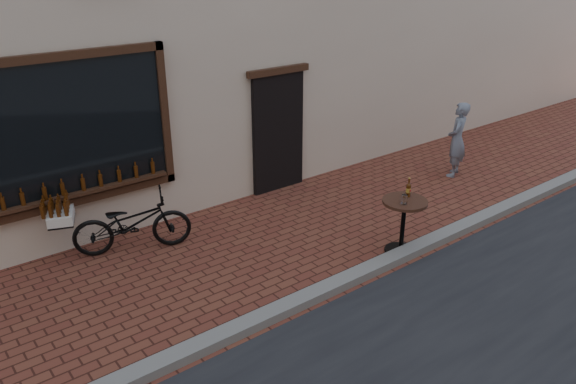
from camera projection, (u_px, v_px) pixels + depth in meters
ground at (321, 307)px, 7.24m from camera, size 90.00×90.00×0.00m
kerb at (311, 296)px, 7.36m from camera, size 90.00×0.25×0.12m
cargo_bicycle at (129, 223)px, 8.41m from camera, size 2.11×1.24×0.98m
bistro_table at (404, 215)px, 8.31m from camera, size 0.67×0.67×1.15m
pedestrian at (457, 140)px, 11.13m from camera, size 0.65×0.56×1.50m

